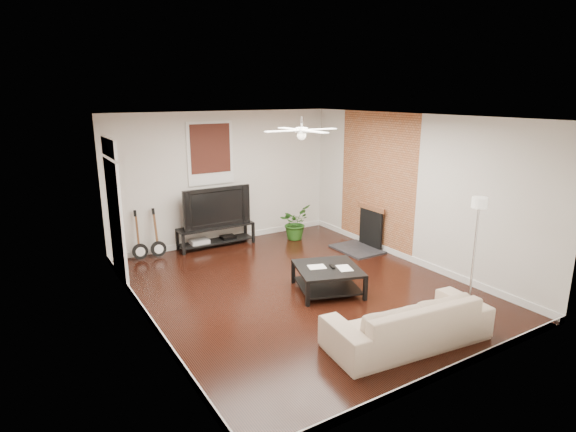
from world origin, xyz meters
name	(u,v)px	position (x,y,z in m)	size (l,w,h in m)	color
room	(301,206)	(0.00, 0.00, 1.40)	(5.01, 6.01, 2.81)	black
brick_accent	(376,182)	(2.49, 1.00, 1.40)	(0.02, 2.20, 2.80)	#A95F36
fireplace	(364,228)	(2.20, 1.00, 0.46)	(0.80, 1.10, 0.92)	black
window_back	(210,153)	(-0.30, 2.97, 1.95)	(1.00, 0.06, 1.30)	#3A1610
door_left	(116,210)	(-2.46, 1.90, 1.25)	(0.08, 1.00, 2.50)	white
tv_stand	(216,236)	(-0.33, 2.78, 0.23)	(1.62, 0.43, 0.45)	black
tv	(215,206)	(-0.33, 2.80, 0.87)	(1.45, 0.19, 0.84)	black
coffee_table	(328,279)	(0.30, -0.35, 0.21)	(0.99, 0.99, 0.42)	black
sofa	(408,320)	(0.21, -2.20, 0.32)	(2.17, 0.85, 0.63)	#C0A690
floor_lamp	(474,258)	(1.56, -2.10, 0.89)	(0.29, 0.29, 1.77)	silver
potted_plant	(295,222)	(1.37, 2.35, 0.38)	(0.68, 0.59, 0.76)	#245819
guitar_left	(139,236)	(-1.93, 2.75, 0.49)	(0.30, 0.21, 0.98)	black
guitar_right	(157,234)	(-1.58, 2.72, 0.49)	(0.30, 0.21, 0.98)	black
ceiling_fan	(302,130)	(0.00, 0.00, 2.60)	(1.24, 1.24, 0.32)	white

